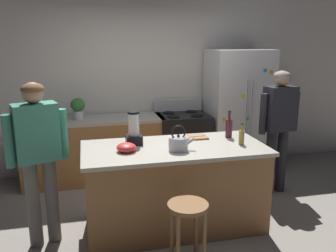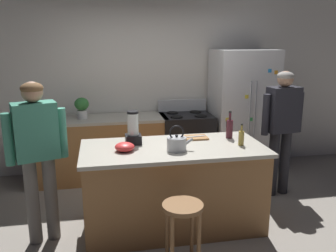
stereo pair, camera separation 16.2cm
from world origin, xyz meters
name	(u,v)px [view 2 (the right image)]	position (x,y,z in m)	size (l,w,h in m)	color
ground_plane	(173,225)	(0.00, 0.00, 0.00)	(14.00, 14.00, 0.00)	gray
back_wall	(148,83)	(0.00, 1.95, 1.35)	(8.00, 0.10, 2.70)	silver
kitchen_island	(173,187)	(0.00, 0.00, 0.46)	(1.94, 0.91, 0.92)	#9E6B3D
back_counter_run	(98,149)	(-0.80, 1.55, 0.46)	(2.00, 0.64, 0.92)	#9E6B3D
refrigerator	(242,112)	(1.38, 1.50, 0.94)	(0.90, 0.73, 1.87)	silver
stove_range	(186,143)	(0.51, 1.52, 0.47)	(0.76, 0.65, 1.10)	black
person_by_island_left	(37,148)	(-1.36, -0.04, 1.00)	(0.59, 0.33, 1.65)	#66605B
person_by_sink_right	(282,122)	(1.54, 0.56, 0.99)	(0.60, 0.27, 1.64)	#26262B
bar_stool	(183,219)	(-0.08, -0.79, 0.50)	(0.36, 0.36, 0.65)	brown
potted_plant	(82,107)	(-1.00, 1.55, 1.10)	(0.20, 0.20, 0.30)	silver
blender_appliance	(133,130)	(-0.41, 0.18, 1.08)	(0.17, 0.17, 0.36)	black
bottle_wine	(229,128)	(0.70, 0.20, 1.04)	(0.08, 0.08, 0.32)	#471923
bottle_vinegar	(241,137)	(0.72, -0.09, 1.01)	(0.06, 0.06, 0.24)	olive
mixing_bowl	(125,147)	(-0.52, -0.06, 0.97)	(0.20, 0.20, 0.09)	red
tea_kettle	(177,143)	(0.01, -0.14, 1.00)	(0.28, 0.20, 0.27)	#B7BABF
cutting_board	(194,138)	(0.30, 0.26, 0.93)	(0.30, 0.20, 0.02)	#9E6B3D
chef_knife	(196,136)	(0.32, 0.26, 0.95)	(0.22, 0.03, 0.01)	#B7BABF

